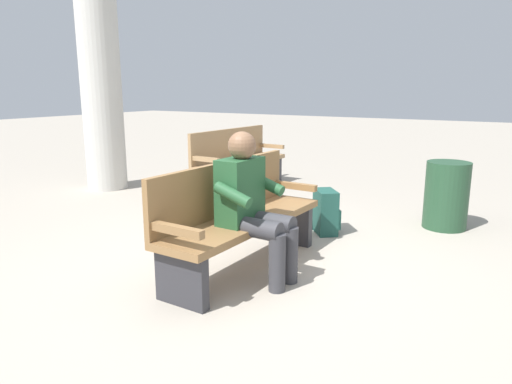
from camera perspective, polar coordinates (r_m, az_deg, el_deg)
ground_plane at (r=4.04m, az=-1.32°, el=-9.31°), size 40.00×40.00×0.00m
bench_near at (r=3.93m, az=-2.22°, el=-2.87°), size 1.81×0.52×0.90m
person_seated at (r=3.65m, az=-0.49°, el=-1.33°), size 0.58×0.58×1.18m
backpack at (r=4.97m, az=8.52°, el=-2.44°), size 0.37×0.36×0.46m
bench_far at (r=7.02m, az=-2.32°, el=4.04°), size 1.81×0.54×0.90m
support_pillar at (r=7.40m, az=-18.62°, el=16.06°), size 0.59×0.59×4.06m
trash_bin at (r=5.48m, az=22.16°, el=-0.37°), size 0.46×0.46×0.73m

